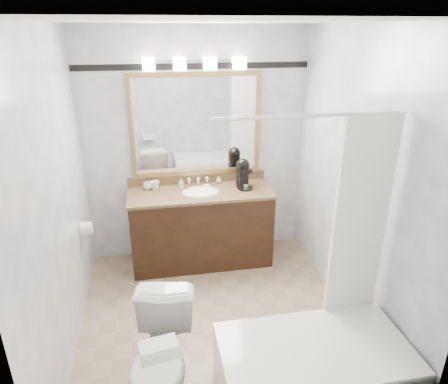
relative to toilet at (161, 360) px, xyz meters
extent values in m
cube|color=gray|center=(0.51, 0.77, -0.38)|extent=(2.40, 2.60, 0.01)
cube|color=white|center=(0.51, 0.77, 2.13)|extent=(2.40, 2.60, 0.01)
cube|color=white|center=(0.51, 2.08, 0.87)|extent=(2.40, 0.01, 2.50)
cube|color=white|center=(0.51, -0.53, 0.87)|extent=(2.40, 0.01, 2.50)
cube|color=white|center=(-0.69, 0.77, 0.87)|extent=(0.01, 2.60, 2.50)
cube|color=white|center=(1.72, 0.77, 0.87)|extent=(0.01, 2.60, 2.50)
cube|color=black|center=(0.51, 1.79, 0.03)|extent=(1.50, 0.55, 0.82)
cube|color=#997448|center=(0.51, 1.79, 0.46)|extent=(1.53, 0.58, 0.03)
cube|color=#997448|center=(0.51, 2.06, 0.52)|extent=(1.53, 0.03, 0.10)
ellipsoid|color=white|center=(0.51, 1.79, 0.44)|extent=(0.44, 0.34, 0.14)
cube|color=#A37F49|center=(0.51, 2.05, 1.65)|extent=(1.40, 0.04, 0.05)
cube|color=#A37F49|center=(0.51, 2.05, 0.60)|extent=(1.40, 0.04, 0.05)
cube|color=#A37F49|center=(-0.16, 2.05, 1.12)|extent=(0.05, 0.04, 1.00)
cube|color=#A37F49|center=(1.19, 2.05, 1.12)|extent=(0.05, 0.04, 1.00)
cube|color=white|center=(0.51, 2.06, 1.12)|extent=(1.30, 0.01, 1.00)
cube|color=silver|center=(0.51, 2.04, 1.77)|extent=(0.90, 0.05, 0.03)
cube|color=white|center=(0.06, 1.99, 1.75)|extent=(0.12, 0.12, 0.12)
cube|color=white|center=(0.36, 1.99, 1.75)|extent=(0.12, 0.12, 0.12)
cube|color=white|center=(0.66, 1.99, 1.75)|extent=(0.12, 0.12, 0.12)
cube|color=white|center=(0.96, 1.99, 1.75)|extent=(0.12, 0.12, 0.12)
cube|color=black|center=(0.51, 2.07, 1.72)|extent=(2.40, 0.01, 0.06)
cube|color=white|center=(1.04, -0.15, -0.15)|extent=(1.30, 0.72, 0.45)
cylinder|color=silver|center=(1.04, 0.23, 1.57)|extent=(1.30, 0.02, 0.02)
cube|color=white|center=(1.46, 0.22, 0.80)|extent=(0.40, 0.04, 1.55)
cylinder|color=white|center=(-0.63, 1.44, 0.32)|extent=(0.11, 0.12, 0.12)
imported|color=white|center=(0.00, 0.00, 0.00)|extent=(0.54, 0.80, 0.75)
cube|color=white|center=(0.00, -0.35, 0.42)|extent=(0.23, 0.15, 0.09)
cylinder|color=black|center=(0.99, 1.78, 0.48)|extent=(0.17, 0.17, 0.02)
cylinder|color=black|center=(0.98, 1.83, 0.60)|extent=(0.14, 0.14, 0.24)
sphere|color=black|center=(0.98, 1.83, 0.73)|extent=(0.15, 0.15, 0.15)
cube|color=black|center=(1.00, 1.76, 0.68)|extent=(0.12, 0.12, 0.05)
cylinder|color=silver|center=(1.00, 1.76, 0.51)|extent=(0.06, 0.06, 0.06)
imported|color=white|center=(-0.03, 1.96, 0.51)|extent=(0.12, 0.12, 0.08)
imported|color=white|center=(0.04, 1.95, 0.52)|extent=(0.12, 0.12, 0.09)
imported|color=white|center=(0.32, 1.94, 0.52)|extent=(0.05, 0.05, 0.10)
imported|color=white|center=(0.75, 2.01, 0.51)|extent=(0.07, 0.07, 0.07)
cube|color=beige|center=(0.60, 1.91, 0.49)|extent=(0.08, 0.06, 0.02)
camera|label=1|loc=(0.05, -2.10, 2.08)|focal=32.00mm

